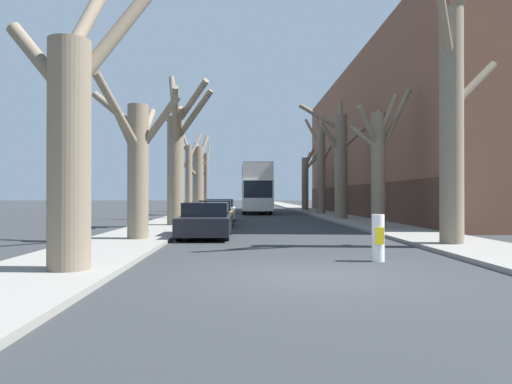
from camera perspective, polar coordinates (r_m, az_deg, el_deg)
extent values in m
plane|color=#2B2D30|center=(10.08, 6.82, -9.52)|extent=(300.00, 300.00, 0.00)
cube|color=gray|center=(59.99, -5.35, -1.86)|extent=(2.97, 120.00, 0.12)
cube|color=gray|center=(60.25, 5.00, -1.85)|extent=(2.97, 120.00, 0.12)
cube|color=brown|center=(42.05, 17.05, 5.53)|extent=(10.00, 39.72, 11.85)
cube|color=#492D21|center=(40.51, 10.32, -0.97)|extent=(0.12, 38.92, 2.37)
cylinder|color=#7A6B56|center=(10.64, -20.56, 3.69)|extent=(0.84, 0.84, 4.71)
cylinder|color=#7A6B56|center=(11.32, -15.95, 16.66)|extent=(1.88, 1.28, 2.69)
cylinder|color=#7A6B56|center=(12.19, -17.86, 19.63)|extent=(0.81, 2.22, 2.85)
cylinder|color=#7A6B56|center=(11.31, -23.37, 13.46)|extent=(1.55, 0.66, 1.69)
cylinder|color=#7A6B56|center=(17.62, -13.34, 2.11)|extent=(0.72, 0.72, 4.73)
cylinder|color=#7A6B56|center=(18.08, -14.76, 6.90)|extent=(1.31, 0.77, 2.16)
cylinder|color=#7A6B56|center=(17.55, -11.16, 7.55)|extent=(1.62, 0.47, 2.04)
cylinder|color=#7A6B56|center=(19.05, -12.48, 7.04)|extent=(0.28, 2.78, 1.95)
cylinder|color=#7A6B56|center=(18.52, -15.72, 8.84)|extent=(2.02, 1.27, 1.62)
cylinder|color=#7A6B56|center=(16.60, -15.45, 8.64)|extent=(0.98, 2.83, 2.19)
cylinder|color=#7A6B56|center=(25.46, -9.19, 2.29)|extent=(0.83, 0.83, 5.58)
cylinder|color=#7A6B56|center=(26.55, -9.41, 10.39)|extent=(0.73, 1.59, 2.69)
cylinder|color=#7A6B56|center=(24.48, -9.19, 8.46)|extent=(0.64, 2.70, 2.57)
cylinder|color=#7A6B56|center=(24.76, -7.51, 9.96)|extent=(2.03, 2.28, 2.08)
cylinder|color=#7A6B56|center=(24.96, -8.90, 7.22)|extent=(0.78, 1.64, 1.98)
cylinder|color=#7A6B56|center=(25.13, -7.22, 8.56)|extent=(2.18, 1.37, 2.55)
cylinder|color=#7A6B56|center=(32.92, -7.71, 1.09)|extent=(0.44, 0.44, 4.90)
cylinder|color=#7A6B56|center=(33.68, -6.97, 5.22)|extent=(0.92, 1.47, 2.01)
cylinder|color=#7A6B56|center=(33.61, -8.17, 6.08)|extent=(0.83, 1.10, 1.59)
cylinder|color=#7A6B56|center=(33.52, -9.11, 6.53)|extent=(1.86, 0.70, 2.71)
cylinder|color=#7A6B56|center=(40.64, -6.65, 1.27)|extent=(0.87, 0.87, 5.55)
cylinder|color=#7A6B56|center=(40.07, -7.42, 2.41)|extent=(1.31, 1.61, 1.26)
cylinder|color=#7A6B56|center=(41.45, -6.11, 4.74)|extent=(1.03, 1.75, 2.65)
cylinder|color=#7A6B56|center=(41.81, -6.77, 4.80)|extent=(0.68, 2.22, 1.54)
cylinder|color=#7A6B56|center=(48.66, -5.73, 1.08)|extent=(0.42, 0.42, 5.69)
cylinder|color=#7A6B56|center=(49.47, -6.28, 3.69)|extent=(1.24, 1.49, 1.77)
cylinder|color=#7A6B56|center=(49.38, -5.53, 4.03)|extent=(0.41, 1.36, 2.30)
cylinder|color=#7A6B56|center=(48.12, -6.30, 4.03)|extent=(1.05, 1.58, 2.02)
cylinder|color=#7A6B56|center=(48.98, -6.22, 4.44)|extent=(1.04, 0.45, 1.92)
cylinder|color=#7A6B56|center=(48.33, -6.89, 2.97)|extent=(2.06, 1.13, 2.01)
cylinder|color=#7A6B56|center=(16.67, 21.44, 6.84)|extent=(0.72, 0.72, 7.38)
cylinder|color=#7A6B56|center=(16.40, 20.55, 18.75)|extent=(1.56, 2.04, 2.83)
cylinder|color=#7A6B56|center=(17.35, 23.54, 11.09)|extent=(1.74, 0.65, 1.62)
cylinder|color=#7A6B56|center=(23.86, 13.80, 2.31)|extent=(0.66, 0.66, 5.44)
cylinder|color=#7A6B56|center=(24.60, 13.85, 6.56)|extent=(0.64, 1.39, 2.45)
cylinder|color=#7A6B56|center=(24.46, 15.50, 7.64)|extent=(1.84, 0.60, 3.34)
cylinder|color=#7A6B56|center=(23.88, 14.78, 8.34)|extent=(0.97, 0.99, 2.01)
cylinder|color=#7A6B56|center=(24.71, 12.30, 6.09)|extent=(1.13, 1.91, 1.44)
cylinder|color=#7A6B56|center=(23.42, 12.76, 7.24)|extent=(1.42, 1.28, 1.87)
cylinder|color=#7A6B56|center=(32.63, 9.68, 2.77)|extent=(0.81, 0.81, 6.79)
cylinder|color=#7A6B56|center=(32.65, 10.96, 6.01)|extent=(1.66, 0.89, 1.54)
cylinder|color=#7A6B56|center=(33.45, 9.63, 8.95)|extent=(0.44, 1.14, 1.74)
cylinder|color=#7A6B56|center=(32.50, 8.57, 6.12)|extent=(1.63, 0.66, 2.11)
cylinder|color=#7A6B56|center=(32.98, 7.36, 8.46)|extent=(2.79, 0.79, 1.88)
cylinder|color=#7A6B56|center=(41.31, 7.45, 2.43)|extent=(0.68, 0.68, 7.26)
cylinder|color=#7A6B56|center=(42.30, 7.99, 4.21)|extent=(1.35, 1.90, 1.77)
cylinder|color=#7A6B56|center=(42.07, 7.19, 6.95)|extent=(0.50, 1.23, 2.20)
cylinder|color=#7A6B56|center=(42.21, 7.57, 7.37)|extent=(0.65, 1.36, 2.29)
cylinder|color=#7A6B56|center=(41.89, 6.57, 6.60)|extent=(1.46, 1.14, 2.60)
cylinder|color=#7A6B56|center=(50.51, 5.63, 0.87)|extent=(0.69, 0.69, 5.41)
cylinder|color=#7A6B56|center=(50.50, 6.07, 3.75)|extent=(1.04, 0.67, 1.73)
cylinder|color=#7A6B56|center=(50.66, 6.36, 3.42)|extent=(1.50, 0.32, 2.02)
cylinder|color=#7A6B56|center=(50.39, 6.62, 3.58)|extent=(1.91, 0.99, 1.93)
cylinder|color=#7A6B56|center=(51.44, 5.91, 3.75)|extent=(0.98, 1.78, 1.59)
cylinder|color=#7A6B56|center=(50.48, 6.11, 3.89)|extent=(1.11, 0.75, 1.94)
cube|color=silver|center=(44.81, 0.03, -0.38)|extent=(2.52, 10.83, 2.52)
cube|color=silver|center=(44.85, 0.03, 2.07)|extent=(2.47, 10.62, 1.32)
cube|color=#B8B1A9|center=(44.89, 0.03, 2.99)|extent=(2.47, 10.62, 0.12)
cube|color=black|center=(44.82, 0.03, 0.24)|extent=(2.55, 9.53, 1.31)
cube|color=black|center=(44.86, 0.03, 2.16)|extent=(2.55, 9.53, 1.00)
cube|color=black|center=(39.42, 0.24, 0.33)|extent=(2.27, 0.06, 1.37)
cylinder|color=black|center=(41.56, -1.35, -1.85)|extent=(0.30, 1.08, 1.08)
cylinder|color=black|center=(41.63, 1.65, -1.85)|extent=(0.30, 1.08, 1.08)
cylinder|color=black|center=(47.84, -1.38, -1.66)|extent=(0.30, 1.08, 1.08)
cylinder|color=black|center=(47.90, 1.23, -1.66)|extent=(0.30, 1.08, 1.08)
cube|color=black|center=(18.98, -5.78, -3.72)|extent=(1.88, 4.53, 0.64)
cube|color=black|center=(19.23, -5.72, -1.96)|extent=(1.65, 2.36, 0.51)
cylinder|color=black|center=(17.72, -8.79, -4.51)|extent=(0.20, 0.65, 0.65)
cylinder|color=black|center=(17.59, -3.41, -4.55)|extent=(0.20, 0.65, 0.65)
cylinder|color=black|center=(20.42, -7.82, -3.97)|extent=(0.20, 0.65, 0.65)
cylinder|color=black|center=(20.31, -3.16, -3.99)|extent=(0.20, 0.65, 0.65)
cube|color=olive|center=(25.66, -4.68, -2.87)|extent=(1.78, 4.17, 0.62)
cube|color=black|center=(25.89, -4.64, -1.56)|extent=(1.56, 2.17, 0.55)
cylinder|color=black|center=(24.47, -6.66, -3.39)|extent=(0.20, 0.64, 0.64)
cylinder|color=black|center=(24.38, -3.01, -3.40)|extent=(0.20, 0.64, 0.64)
cylinder|color=black|center=(26.97, -6.19, -3.11)|extent=(0.20, 0.64, 0.64)
cylinder|color=black|center=(26.88, -2.87, -3.12)|extent=(0.20, 0.64, 0.64)
cube|color=silver|center=(31.17, -4.12, -2.38)|extent=(1.82, 4.31, 0.68)
cube|color=black|center=(31.41, -4.10, -1.27)|extent=(1.60, 2.24, 0.51)
cylinder|color=black|center=(29.94, -5.76, -2.84)|extent=(0.20, 0.64, 0.64)
cylinder|color=black|center=(29.86, -2.70, -2.85)|extent=(0.20, 0.64, 0.64)
cylinder|color=black|center=(32.51, -5.43, -2.64)|extent=(0.20, 0.64, 0.64)
cylinder|color=black|center=(32.44, -2.61, -2.65)|extent=(0.20, 0.64, 0.64)
cylinder|color=white|center=(12.48, 13.77, -5.11)|extent=(0.31, 0.31, 1.14)
cube|color=yellow|center=(12.32, 13.97, -4.91)|extent=(0.21, 0.01, 0.41)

